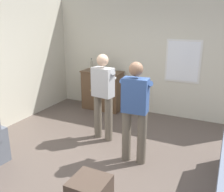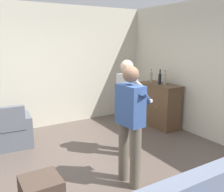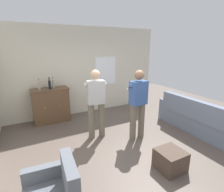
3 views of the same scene
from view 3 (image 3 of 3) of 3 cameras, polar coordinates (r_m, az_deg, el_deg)
The scene contains 10 objects.
ground at distance 4.09m, azimuth 5.59°, elevation -16.49°, with size 10.40×10.40×0.00m, color brown.
wall_back_with_window at distance 5.90m, azimuth -8.40°, elevation 8.09°, with size 5.20×0.15×2.80m.
couch at distance 5.06m, azimuth 26.34°, elevation -7.23°, with size 0.57×2.41×0.91m.
sideboard_cabinet at distance 5.46m, azimuth -19.25°, elevation -2.88°, with size 1.05×0.49×1.01m.
bottle_wine_green at distance 5.28m, azimuth -19.72°, elevation 3.61°, with size 0.07×0.07×0.34m.
bottle_liquor_amber at distance 5.34m, azimuth -18.62°, elevation 3.78°, with size 0.06×0.06×0.32m.
bottle_spirits_clear at distance 5.22m, azimuth -22.68°, elevation 3.12°, with size 0.07×0.07×0.32m.
ottoman at distance 3.56m, azimuth 18.48°, elevation -19.20°, with size 0.47×0.47×0.37m, color #47382D.
person_standing_left at distance 4.16m, azimuth -5.25°, elevation -1.62°, with size 0.55×0.50×1.68m.
person_standing_right at distance 4.13m, azimuth 8.41°, elevation -1.87°, with size 0.56×0.49×1.68m.
Camera 3 is at (-1.95, -2.85, 2.19)m, focal length 28.00 mm.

